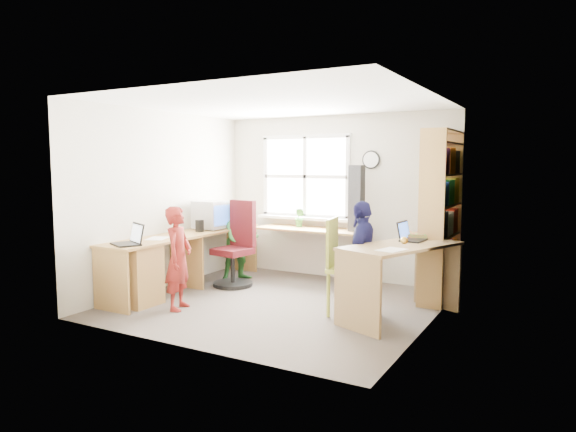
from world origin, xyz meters
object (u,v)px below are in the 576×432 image
object	(u,v)px
bookshelf	(441,220)
person_green	(241,240)
potted_plant	(300,218)
person_navy	(362,256)
person_red	(178,258)
laptop_right	(409,236)
laptop_left	(130,240)
swivel_chair	(237,249)
cd_tower	(357,198)
l_desk	(179,261)
crt_monitor	(211,215)
wooden_chair	(343,262)
right_desk	(401,265)

from	to	relation	value
bookshelf	person_green	xyz separation A→B (m)	(-2.79, -0.31, -0.42)
potted_plant	person_navy	size ratio (longest dim) A/B	0.22
person_red	laptop_right	bearing A→B (deg)	-80.19
laptop_left	person_green	bearing A→B (deg)	105.95
swivel_chair	cd_tower	bearing A→B (deg)	40.62
l_desk	person_green	bearing A→B (deg)	81.79
l_desk	crt_monitor	world-z (taller)	crt_monitor
l_desk	wooden_chair	size ratio (longest dim) A/B	2.72
swivel_chair	wooden_chair	bearing A→B (deg)	-7.68
laptop_right	potted_plant	xyz separation A→B (m)	(-1.95, 1.03, 0.02)
laptop_right	person_red	xyz separation A→B (m)	(-2.36, -1.22, -0.27)
bookshelf	person_red	xyz separation A→B (m)	(-2.55, -1.94, -0.40)
person_navy	cd_tower	bearing A→B (deg)	-163.76
person_green	crt_monitor	bearing A→B (deg)	156.08
laptop_left	person_red	size ratio (longest dim) A/B	0.38
crt_monitor	person_red	xyz separation A→B (m)	(0.59, -1.38, -0.36)
crt_monitor	laptop_right	xyz separation A→B (m)	(2.95, -0.16, -0.08)
laptop_right	laptop_left	bearing A→B (deg)	120.37
person_red	person_green	world-z (taller)	person_red
l_desk	bookshelf	size ratio (longest dim) A/B	1.40
person_green	laptop_left	bearing A→B (deg)	-158.53
l_desk	potted_plant	xyz separation A→B (m)	(0.82, 1.78, 0.44)
bookshelf	laptop_right	bearing A→B (deg)	-104.58
bookshelf	laptop_left	world-z (taller)	bookshelf
laptop_right	potted_plant	size ratio (longest dim) A/B	1.19
l_desk	laptop_left	world-z (taller)	laptop_left
l_desk	swivel_chair	bearing A→B (deg)	69.85
right_desk	swivel_chair	bearing A→B (deg)	-168.85
wooden_chair	potted_plant	size ratio (longest dim) A/B	3.84
person_red	l_desk	bearing A→B (deg)	23.74
bookshelf	person_red	bearing A→B (deg)	-142.79
l_desk	laptop_right	xyz separation A→B (m)	(2.77, 0.75, 0.42)
crt_monitor	person_navy	bearing A→B (deg)	-7.13
person_green	laptop_right	bearing A→B (deg)	-68.26
laptop_left	wooden_chair	bearing A→B (deg)	48.73
laptop_left	person_green	world-z (taller)	person_green
cd_tower	person_green	size ratio (longest dim) A/B	0.79
wooden_chair	laptop_left	distance (m)	2.49
potted_plant	cd_tower	bearing A→B (deg)	-2.49
laptop_right	cd_tower	world-z (taller)	cd_tower
l_desk	wooden_chair	world-z (taller)	wooden_chair
swivel_chair	person_red	xyz separation A→B (m)	(0.10, -1.32, 0.09)
laptop_right	person_navy	xyz separation A→B (m)	(-0.47, -0.26, -0.23)
potted_plant	person_red	world-z (taller)	person_red
person_navy	laptop_right	bearing A→B (deg)	110.94
laptop_right	cd_tower	size ratio (longest dim) A/B	0.36
l_desk	cd_tower	world-z (taller)	cd_tower
potted_plant	laptop_right	bearing A→B (deg)	-27.72
crt_monitor	person_navy	size ratio (longest dim) A/B	0.34
wooden_chair	crt_monitor	xyz separation A→B (m)	(-2.33, 0.60, 0.37)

